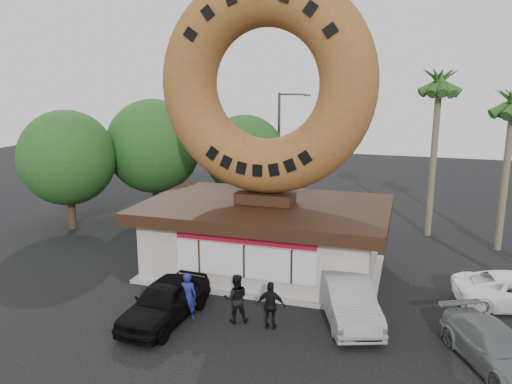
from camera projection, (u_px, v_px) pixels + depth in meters
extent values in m
plane|color=black|center=(219.00, 329.00, 18.11)|extent=(90.00, 90.00, 0.00)
cube|color=#BBB39F|center=(265.00, 240.00, 23.36)|extent=(10.00, 6.00, 3.00)
cube|color=#999993|center=(265.00, 269.00, 23.67)|extent=(10.60, 6.60, 0.15)
cube|color=#3F3F3F|center=(265.00, 208.00, 23.01)|extent=(10.00, 6.00, 0.10)
cube|color=black|center=(265.00, 209.00, 23.02)|extent=(11.20, 7.20, 0.55)
cube|color=silver|center=(244.00, 261.00, 20.51)|extent=(6.00, 0.12, 1.40)
cube|color=#A20D22|center=(244.00, 238.00, 20.26)|extent=(6.00, 0.10, 0.45)
cube|color=black|center=(265.00, 198.00, 22.90)|extent=(2.60, 1.40, 0.50)
torus|color=#9C562D|center=(266.00, 84.00, 21.76)|extent=(9.69, 2.47, 9.69)
cylinder|color=#473321|center=(156.00, 192.00, 32.59)|extent=(0.44, 0.44, 3.30)
sphere|color=#224217|center=(154.00, 146.00, 31.92)|extent=(6.00, 6.00, 6.00)
cylinder|color=#473321|center=(245.00, 194.00, 32.91)|extent=(0.44, 0.44, 2.86)
sphere|color=#224217|center=(245.00, 155.00, 32.32)|extent=(5.20, 5.20, 5.20)
cylinder|color=#473321|center=(71.00, 204.00, 29.90)|extent=(0.44, 0.44, 3.08)
sphere|color=#224217|center=(67.00, 158.00, 29.28)|extent=(5.60, 5.60, 5.60)
cylinder|color=#726651|center=(433.00, 159.00, 27.96)|extent=(0.36, 0.36, 9.00)
cylinder|color=#726651|center=(505.00, 176.00, 25.66)|extent=(0.36, 0.36, 8.00)
cylinder|color=#59595E|center=(279.00, 155.00, 32.68)|extent=(0.18, 0.18, 8.00)
cylinder|color=#59595E|center=(293.00, 94.00, 31.55)|extent=(1.80, 0.12, 0.12)
cube|color=#59595E|center=(307.00, 95.00, 31.30)|extent=(0.45, 0.20, 0.12)
imported|color=navy|center=(188.00, 296.00, 18.71)|extent=(0.76, 0.59, 1.85)
imported|color=black|center=(236.00, 298.00, 18.49)|extent=(1.10, 0.99, 1.87)
imported|color=black|center=(271.00, 306.00, 17.99)|extent=(1.09, 0.52, 1.80)
imported|color=black|center=(165.00, 301.00, 18.61)|extent=(2.20, 4.74, 1.57)
imported|color=gray|center=(348.00, 299.00, 18.76)|extent=(3.20, 5.11, 1.59)
imported|color=slate|center=(494.00, 347.00, 15.71)|extent=(3.54, 4.75, 1.28)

